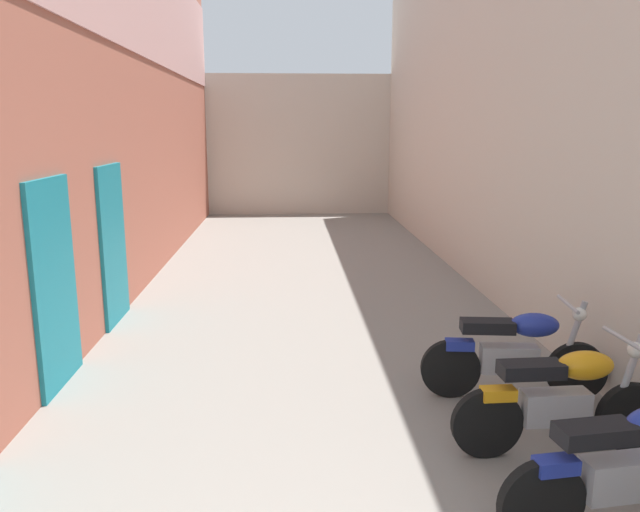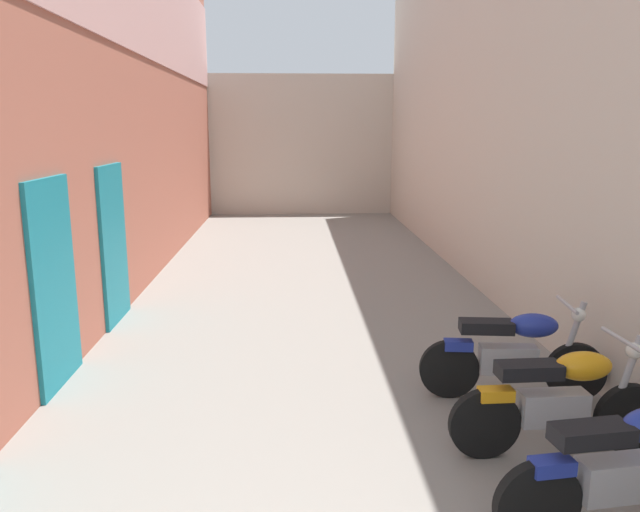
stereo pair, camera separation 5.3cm
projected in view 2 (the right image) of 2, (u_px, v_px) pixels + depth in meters
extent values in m
plane|color=gray|center=(316.00, 329.00, 8.39)|extent=(34.56, 34.56, 0.00)
cube|color=#B76651|center=(115.00, 77.00, 9.49)|extent=(0.40, 18.56, 6.92)
cube|color=teal|center=(54.00, 284.00, 6.39)|extent=(0.06, 1.10, 2.20)
cube|color=teal|center=(113.00, 244.00, 8.54)|extent=(0.06, 1.10, 2.20)
cube|color=beige|center=(501.00, 82.00, 9.78)|extent=(0.40, 18.56, 6.79)
cube|color=beige|center=(301.00, 144.00, 19.95)|extent=(8.65, 2.00, 4.27)
cylinder|color=black|center=(537.00, 503.00, 4.00)|extent=(0.61, 0.16, 0.60)
cube|color=#9E9EA3|center=(619.00, 478.00, 4.08)|extent=(0.58, 0.27, 0.28)
cube|color=black|center=(592.00, 434.00, 3.97)|extent=(0.54, 0.28, 0.12)
cube|color=navy|center=(552.00, 466.00, 3.96)|extent=(0.30, 0.17, 0.10)
cylinder|color=black|center=(629.00, 418.00, 5.18)|extent=(0.60, 0.10, 0.60)
cylinder|color=black|center=(485.00, 424.00, 5.08)|extent=(0.60, 0.10, 0.60)
cube|color=#9E9EA3|center=(553.00, 408.00, 5.10)|extent=(0.57, 0.22, 0.28)
ellipsoid|color=orange|center=(583.00, 366.00, 5.04)|extent=(0.49, 0.28, 0.24)
cube|color=black|center=(529.00, 370.00, 5.01)|extent=(0.53, 0.24, 0.12)
cylinder|color=#9E9EA3|center=(625.00, 379.00, 5.10)|extent=(0.25, 0.07, 0.77)
cylinder|color=#9E9EA3|center=(622.00, 339.00, 5.02)|extent=(0.06, 0.58, 0.04)
sphere|color=silver|center=(634.00, 351.00, 5.05)|extent=(0.14, 0.14, 0.14)
cube|color=orange|center=(496.00, 394.00, 5.03)|extent=(0.28, 0.15, 0.10)
cylinder|color=black|center=(575.00, 372.00, 6.14)|extent=(0.61, 0.15, 0.60)
cylinder|color=black|center=(449.00, 369.00, 6.22)|extent=(0.61, 0.15, 0.60)
cube|color=#9E9EA3|center=(508.00, 359.00, 6.16)|extent=(0.58, 0.26, 0.28)
ellipsoid|color=navy|center=(534.00, 325.00, 6.07)|extent=(0.51, 0.31, 0.24)
cube|color=black|center=(486.00, 326.00, 6.10)|extent=(0.54, 0.28, 0.12)
cylinder|color=#9E9EA3|center=(571.00, 339.00, 6.07)|extent=(0.25, 0.09, 0.77)
cylinder|color=#9E9EA3|center=(567.00, 305.00, 6.00)|extent=(0.10, 0.58, 0.04)
sphere|color=silver|center=(579.00, 315.00, 6.02)|extent=(0.14, 0.14, 0.14)
cube|color=navy|center=(458.00, 345.00, 6.16)|extent=(0.29, 0.17, 0.10)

